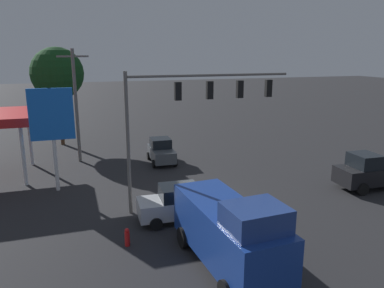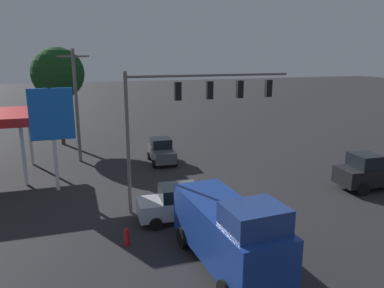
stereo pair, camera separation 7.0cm
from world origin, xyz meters
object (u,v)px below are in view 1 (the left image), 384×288
at_px(traffic_signal_assembly, 194,103).
at_px(fire_hydrant, 127,237).
at_px(sedan_waiting, 179,203).
at_px(utility_pole, 76,103).
at_px(street_tree, 57,74).
at_px(hatchback_crossing, 161,151).
at_px(pickup_parked, 373,172).
at_px(price_sign, 52,118).
at_px(delivery_truck, 229,232).

distance_m(traffic_signal_assembly, fire_hydrant, 8.06).
bearing_deg(fire_hydrant, sedan_waiting, -147.53).
xyz_separation_m(utility_pole, street_tree, (1.42, -6.62, 2.03)).
distance_m(hatchback_crossing, fire_hydrant, 13.73).
bearing_deg(pickup_parked, price_sign, -14.77).
xyz_separation_m(price_sign, street_tree, (-0.18, -13.11, 2.08)).
bearing_deg(street_tree, fire_hydrant, 97.99).
bearing_deg(hatchback_crossing, sedan_waiting, -6.58).
bearing_deg(fire_hydrant, street_tree, -82.01).
bearing_deg(street_tree, sedan_waiting, 107.24).
bearing_deg(hatchback_crossing, price_sign, -60.63).
height_order(utility_pole, pickup_parked, utility_pole).
height_order(traffic_signal_assembly, utility_pole, utility_pole).
xyz_separation_m(pickup_parked, fire_hydrant, (16.66, 2.71, -0.67)).
xyz_separation_m(utility_pole, pickup_parked, (-18.30, 12.52, -3.72)).
bearing_deg(hatchback_crossing, pickup_parked, 51.40).
bearing_deg(street_tree, traffic_signal_assembly, 112.54).
bearing_deg(sedan_waiting, traffic_signal_assembly, -126.07).
relative_size(utility_pole, hatchback_crossing, 2.36).
distance_m(pickup_parked, sedan_waiting, 13.58).
distance_m(price_sign, hatchback_crossing, 9.76).
height_order(traffic_signal_assembly, hatchback_crossing, traffic_signal_assembly).
relative_size(traffic_signal_assembly, hatchback_crossing, 2.49).
bearing_deg(price_sign, utility_pole, -103.88).
xyz_separation_m(hatchback_crossing, street_tree, (7.78, -8.96, 5.92)).
bearing_deg(sedan_waiting, pickup_parked, -174.28).
height_order(delivery_truck, street_tree, street_tree).
relative_size(utility_pole, fire_hydrant, 10.35).
bearing_deg(utility_pole, sedan_waiting, 109.70).
distance_m(utility_pole, delivery_truck, 19.48).
bearing_deg(utility_pole, street_tree, -77.88).
height_order(pickup_parked, hatchback_crossing, pickup_parked).
relative_size(utility_pole, sedan_waiting, 2.03).
relative_size(utility_pole, pickup_parked, 1.73).
bearing_deg(sedan_waiting, delivery_truck, 99.61).
xyz_separation_m(utility_pole, sedan_waiting, (-4.74, 13.25, -3.88)).
bearing_deg(street_tree, pickup_parked, 135.86).
bearing_deg(traffic_signal_assembly, hatchback_crossing, -91.51).
height_order(utility_pole, sedan_waiting, utility_pole).
distance_m(sedan_waiting, street_tree, 21.63).
distance_m(traffic_signal_assembly, hatchback_crossing, 10.52).
bearing_deg(price_sign, delivery_truck, 120.28).
bearing_deg(fire_hydrant, hatchback_crossing, -110.10).
height_order(traffic_signal_assembly, pickup_parked, traffic_signal_assembly).
relative_size(traffic_signal_assembly, sedan_waiting, 2.14).
bearing_deg(delivery_truck, hatchback_crossing, 172.80).
height_order(traffic_signal_assembly, price_sign, traffic_signal_assembly).
relative_size(utility_pole, street_tree, 0.97).
relative_size(traffic_signal_assembly, utility_pole, 1.05).
bearing_deg(hatchback_crossing, street_tree, -137.21).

